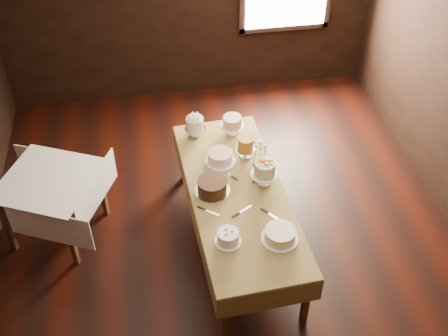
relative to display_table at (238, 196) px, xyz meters
The scene contains 19 objects.
floor 0.69m from the display_table, 149.11° to the right, with size 5.00×6.00×0.01m, color black.
wall_back 3.02m from the display_table, 92.23° to the left, with size 5.00×0.02×2.80m, color black.
display_table is the anchor object (origin of this frame).
side_table 1.91m from the display_table, 165.85° to the left, with size 1.20×1.20×0.76m.
cake_meringue 1.02m from the display_table, 107.10° to the left, with size 0.27×0.27×0.24m.
cake_speckled 0.95m from the display_table, 83.12° to the left, with size 0.26×0.26×0.23m.
cake_lattice 0.50m from the display_table, 101.49° to the left, with size 0.32×0.32×0.12m.
cake_caramel 0.57m from the display_table, 71.05° to the left, with size 0.23×0.23×0.25m.
cake_chocolate 0.28m from the display_table, 167.14° to the left, with size 0.35×0.35×0.14m.
cake_flowers 0.34m from the display_table, 17.10° to the left, with size 0.28×0.28×0.28m.
cake_swirl 0.66m from the display_table, 108.30° to the right, with size 0.27×0.27×0.13m.
cake_cream 0.72m from the display_table, 68.34° to the right, with size 0.34×0.34×0.12m.
cake_server_a 0.25m from the display_table, 82.95° to the right, with size 0.24×0.03×0.01m, color silver.
cake_server_b 0.48m from the display_table, 54.55° to the right, with size 0.24×0.03×0.01m, color silver.
cake_server_c 0.32m from the display_table, 102.35° to the left, with size 0.24×0.03×0.01m, color silver.
cake_server_d 0.37m from the display_table, 40.90° to the left, with size 0.24×0.03×0.01m, color silver.
cake_server_e 0.38m from the display_table, 140.55° to the right, with size 0.24×0.03×0.01m, color silver.
flower_vase 0.43m from the display_table, 47.11° to the left, with size 0.13×0.13×0.14m, color #2D2823.
flower_bouquet 0.52m from the display_table, 47.11° to the left, with size 0.14×0.14×0.20m, color white, non-canonical shape.
Camera 1 is at (-0.66, -3.71, 4.51)m, focal length 43.95 mm.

